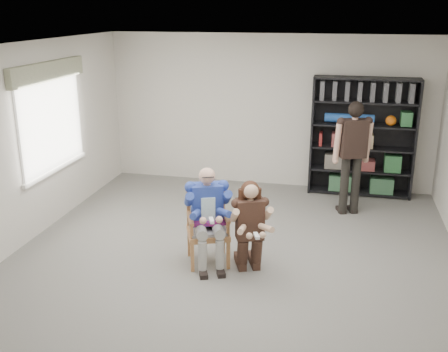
% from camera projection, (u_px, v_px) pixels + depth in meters
% --- Properties ---
extents(room_shell, '(6.00, 7.00, 2.80)m').
position_uv_depth(room_shell, '(229.00, 165.00, 6.42)').
color(room_shell, silver).
rests_on(room_shell, ground).
extents(floor, '(6.00, 7.00, 0.01)m').
position_uv_depth(floor, '(229.00, 267.00, 6.86)').
color(floor, slate).
rests_on(floor, ground).
extents(window_left, '(0.16, 2.00, 1.75)m').
position_uv_depth(window_left, '(52.00, 119.00, 7.90)').
color(window_left, silver).
rests_on(window_left, room_shell).
extents(armchair, '(0.75, 0.74, 1.01)m').
position_uv_depth(armchair, '(208.00, 227.00, 6.84)').
color(armchair, '#AB623B').
rests_on(armchair, floor).
extents(seated_man, '(0.82, 0.94, 1.31)m').
position_uv_depth(seated_man, '(208.00, 216.00, 6.79)').
color(seated_man, navy).
rests_on(seated_man, floor).
extents(kneeling_woman, '(0.77, 0.94, 1.20)m').
position_uv_depth(kneeling_woman, '(250.00, 228.00, 6.58)').
color(kneeling_woman, '#332017').
rests_on(kneeling_woman, floor).
extents(bookshelf, '(1.80, 0.38, 2.10)m').
position_uv_depth(bookshelf, '(362.00, 137.00, 9.22)').
color(bookshelf, black).
rests_on(bookshelf, floor).
extents(standing_man, '(0.64, 0.49, 1.85)m').
position_uv_depth(standing_man, '(352.00, 159.00, 8.37)').
color(standing_man, black).
rests_on(standing_man, floor).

